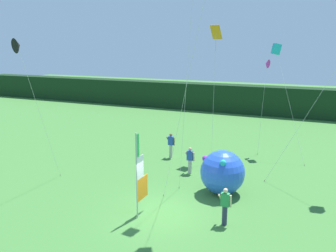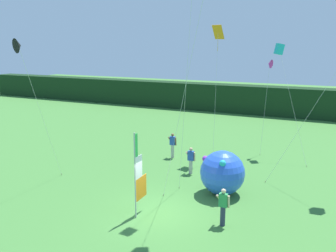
% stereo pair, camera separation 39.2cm
% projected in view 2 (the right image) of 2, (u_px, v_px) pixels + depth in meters
% --- Properties ---
extents(ground_plane, '(120.00, 120.00, 0.00)m').
position_uv_depth(ground_plane, '(157.00, 212.00, 16.38)').
color(ground_plane, '#3D7533').
extents(distant_treeline, '(80.00, 2.40, 3.12)m').
position_uv_depth(distant_treeline, '(264.00, 100.00, 39.32)').
color(distant_treeline, black).
rests_on(distant_treeline, ground).
extents(banner_flag, '(0.06, 1.03, 3.91)m').
position_uv_depth(banner_flag, '(138.00, 176.00, 15.72)').
color(banner_flag, '#B7B7BC').
rests_on(banner_flag, ground).
extents(person_near_banner, '(0.55, 0.48, 1.63)m').
position_uv_depth(person_near_banner, '(191.00, 160.00, 21.09)').
color(person_near_banner, '#B7B2A3').
rests_on(person_near_banner, ground).
extents(person_mid_field, '(0.55, 0.48, 1.72)m').
position_uv_depth(person_mid_field, '(173.00, 145.00, 24.07)').
color(person_mid_field, '#B7B2A3').
rests_on(person_mid_field, ground).
extents(person_far_left, '(0.55, 0.48, 1.67)m').
position_uv_depth(person_far_left, '(223.00, 206.00, 14.98)').
color(person_far_left, '#2D334C').
rests_on(person_far_left, ground).
extents(inflatable_balloon, '(2.29, 2.29, 2.29)m').
position_uv_depth(inflatable_balloon, '(222.00, 173.00, 18.15)').
color(inflatable_balloon, blue).
rests_on(inflatable_balloon, ground).
extents(kite_orange_diamond_0, '(0.81, 1.95, 8.79)m').
position_uv_depth(kite_orange_diamond_0, '(218.00, 38.00, 22.75)').
color(kite_orange_diamond_0, brown).
rests_on(kite_orange_diamond_0, ground).
extents(kite_black_delta_1, '(1.17, 3.36, 7.87)m').
position_uv_depth(kite_black_delta_1, '(19.00, 46.00, 16.39)').
color(kite_black_delta_1, brown).
rests_on(kite_black_delta_1, ground).
extents(kite_magenta_delta_4, '(0.42, 1.50, 6.58)m').
position_uv_depth(kite_magenta_delta_4, '(270.00, 64.00, 24.45)').
color(kite_magenta_delta_4, brown).
rests_on(kite_magenta_delta_4, ground).
extents(kite_cyan_box_5, '(2.90, 2.76, 7.66)m').
position_uv_depth(kite_cyan_box_5, '(279.00, 50.00, 23.99)').
color(kite_cyan_box_5, brown).
rests_on(kite_cyan_box_5, ground).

